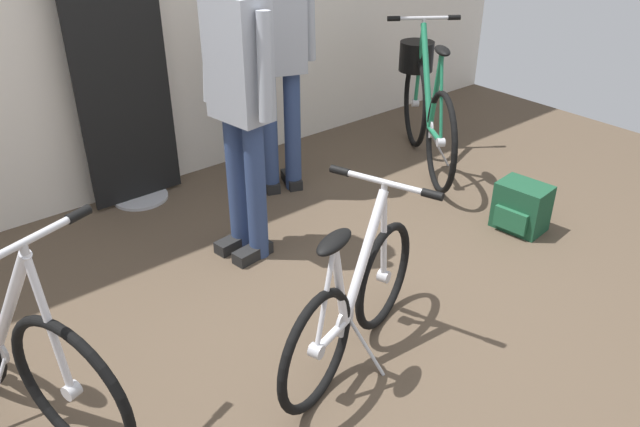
{
  "coord_description": "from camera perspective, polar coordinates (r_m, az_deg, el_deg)",
  "views": [
    {
      "loc": [
        -1.7,
        -1.69,
        1.99
      ],
      "look_at": [
        -0.08,
        0.27,
        0.55
      ],
      "focal_mm": 35.28,
      "sensor_mm": 36.0,
      "label": 1
    }
  ],
  "objects": [
    {
      "name": "display_bike_right",
      "position": [
        2.75,
        -26.58,
        -10.69
      ],
      "size": [
        0.59,
        1.3,
        0.95
      ],
      "color": "black",
      "rests_on": "ground_plane"
    },
    {
      "name": "backpack_on_floor",
      "position": [
        4.01,
        17.79,
        0.56
      ],
      "size": [
        0.27,
        0.32,
        0.3
      ],
      "color": "#19472D",
      "rests_on": "ground_plane"
    },
    {
      "name": "floor_banner_stand",
      "position": [
        4.12,
        -17.27,
        9.97
      ],
      "size": [
        0.6,
        0.36,
        1.58
      ],
      "color": "#B7B7BC",
      "rests_on": "ground_plane"
    },
    {
      "name": "visitor_near_wall",
      "position": [
        4.01,
        -3.83,
        14.85
      ],
      "size": [
        0.5,
        0.35,
        1.71
      ],
      "color": "navy",
      "rests_on": "ground_plane"
    },
    {
      "name": "ground_plane",
      "position": [
        3.12,
        4.37,
        -10.28
      ],
      "size": [
        6.94,
        6.94,
        0.0
      ],
      "primitive_type": "plane",
      "color": "brown"
    },
    {
      "name": "display_bike_left",
      "position": [
        4.72,
        9.47,
        10.12
      ],
      "size": [
        0.89,
        1.23,
        1.02
      ],
      "color": "black",
      "rests_on": "ground_plane"
    },
    {
      "name": "folding_bike_foreground",
      "position": [
        2.76,
        3.0,
        -8.05
      ],
      "size": [
        1.09,
        0.55,
        0.81
      ],
      "color": "black",
      "rests_on": "ground_plane"
    },
    {
      "name": "visitor_browsing",
      "position": [
        3.29,
        -7.3,
        11.01
      ],
      "size": [
        0.3,
        0.53,
        1.68
      ],
      "color": "navy",
      "rests_on": "ground_plane"
    }
  ]
}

